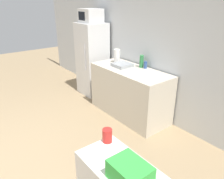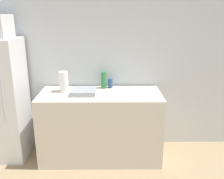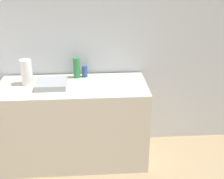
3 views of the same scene
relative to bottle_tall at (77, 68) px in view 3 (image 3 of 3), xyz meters
name	(u,v)px [view 3 (image 3 of 3)]	position (x,y,z in m)	size (l,w,h in m)	color
wall_back	(79,42)	(0.03, 0.16, 0.25)	(8.00, 0.06, 2.60)	silver
counter	(74,123)	(-0.04, -0.24, -0.58)	(1.61, 0.69, 0.93)	beige
sink_basin	(51,84)	(-0.26, -0.25, -0.09)	(0.32, 0.32, 0.06)	#9EA3A8
bottle_tall	(77,68)	(0.00, 0.00, 0.00)	(0.08, 0.08, 0.23)	#2D7F42
bottle_short	(85,71)	(0.09, 0.01, -0.05)	(0.06, 0.06, 0.13)	#2D4C8C
paper_towel_roll	(26,72)	(-0.53, -0.16, 0.02)	(0.12, 0.12, 0.27)	white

